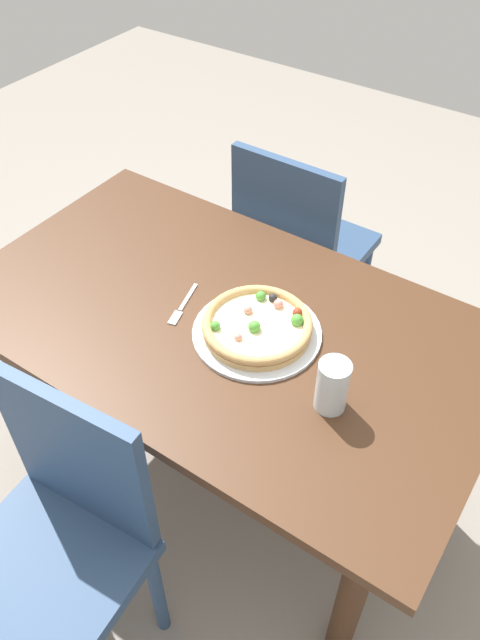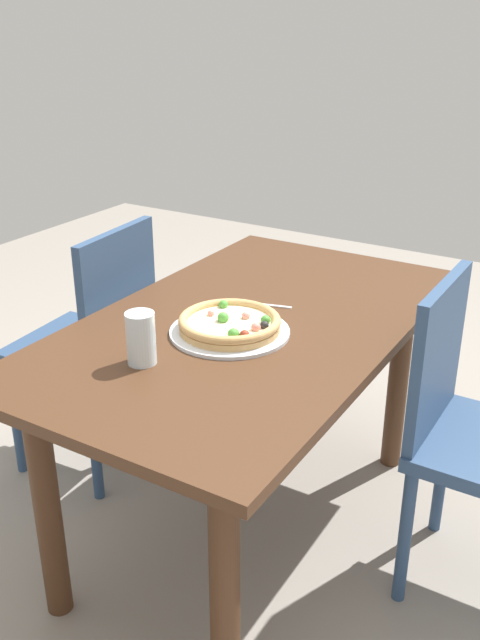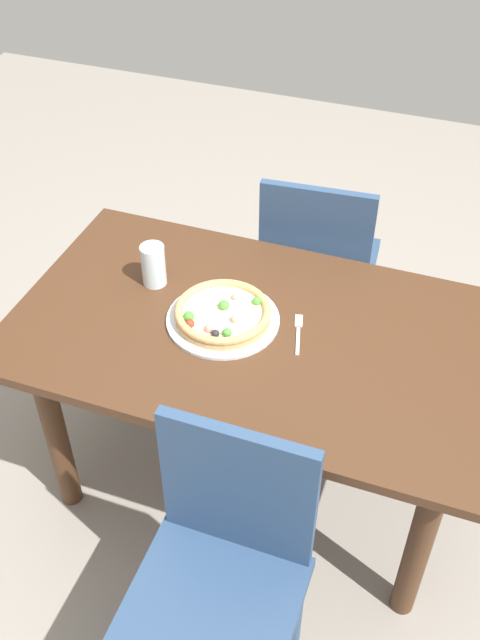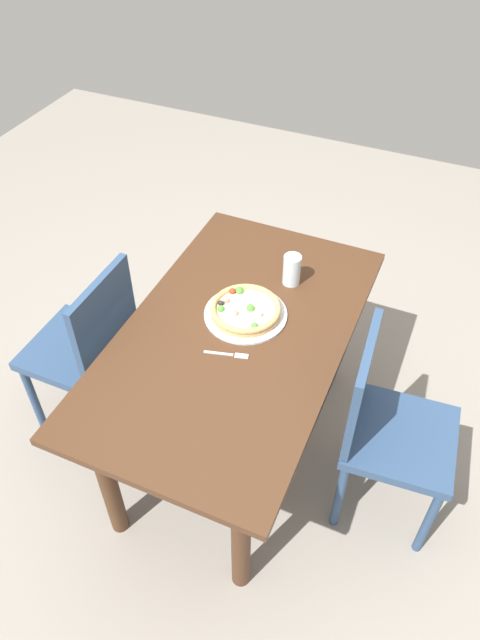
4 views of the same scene
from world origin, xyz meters
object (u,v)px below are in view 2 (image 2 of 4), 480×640
object	(u,v)px
plate	(230,332)
pizza	(231,323)
fork	(259,304)
dining_table	(249,356)
drinking_glass	(141,338)
chair_far	(94,340)
chair_near	(474,430)

from	to	relation	value
plate	pizza	bearing A→B (deg)	-99.00
fork	pizza	bearing A→B (deg)	84.23
dining_table	fork	bearing A→B (deg)	15.23
dining_table	pizza	world-z (taller)	pizza
plate	fork	size ratio (longest dim) A/B	1.99
plate	drinking_glass	distance (m)	0.28
dining_table	chair_far	distance (m)	0.63
chair_far	plate	bearing A→B (deg)	-105.95
chair_near	drinking_glass	world-z (taller)	chair_near
dining_table	pizza	xyz separation A→B (m)	(-0.10, -0.00, 0.14)
chair_near	pizza	xyz separation A→B (m)	(-0.23, 0.62, 0.25)
drinking_glass	pizza	bearing A→B (deg)	-20.85
dining_table	plate	world-z (taller)	plate
pizza	chair_far	bearing A→B (deg)	78.60
dining_table	chair_near	bearing A→B (deg)	-78.82
chair_near	fork	xyz separation A→B (m)	(-0.01, 0.65, 0.23)
pizza	chair_near	bearing A→B (deg)	-69.82
pizza	drinking_glass	world-z (taller)	drinking_glass
chair_near	drinking_glass	xyz separation A→B (m)	(-0.49, 0.72, 0.29)
chair_far	dining_table	bearing A→B (deg)	-96.56
plate	fork	bearing A→B (deg)	8.56
dining_table	chair_near	xyz separation A→B (m)	(0.12, -0.62, -0.11)
dining_table	drinking_glass	bearing A→B (deg)	165.38
fork	drinking_glass	world-z (taller)	drinking_glass
dining_table	chair_far	world-z (taller)	chair_far
fork	drinking_glass	size ratio (longest dim) A/B	1.23
drinking_glass	fork	bearing A→B (deg)	-7.70
drinking_glass	plate	bearing A→B (deg)	-20.55
plate	pizza	world-z (taller)	pizza
chair_near	chair_far	size ratio (longest dim) A/B	1.00
plate	drinking_glass	world-z (taller)	drinking_glass
chair_near	plate	distance (m)	0.70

